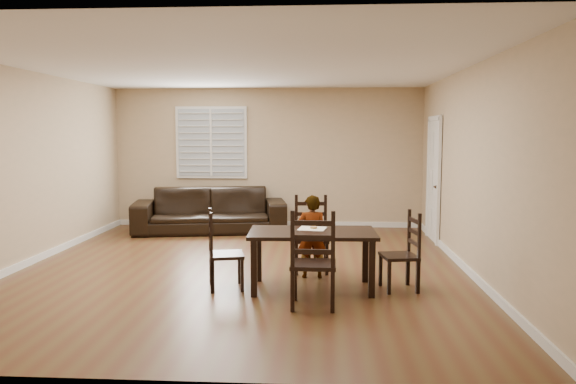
% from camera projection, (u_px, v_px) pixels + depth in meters
% --- Properties ---
extents(ground, '(7.00, 7.00, 0.00)m').
position_uv_depth(ground, '(242.00, 268.00, 7.64)').
color(ground, brown).
rests_on(ground, ground).
extents(room, '(6.04, 7.04, 2.72)m').
position_uv_depth(room, '(246.00, 135.00, 7.62)').
color(room, tan).
rests_on(room, ground).
extents(dining_table, '(1.50, 0.88, 0.69)m').
position_uv_depth(dining_table, '(312.00, 239.00, 6.56)').
color(dining_table, black).
rests_on(dining_table, ground).
extents(chair_near, '(0.48, 0.45, 1.01)m').
position_uv_depth(chair_near, '(311.00, 236.00, 7.53)').
color(chair_near, black).
rests_on(chair_near, ground).
extents(chair_far, '(0.48, 0.45, 1.05)m').
position_uv_depth(chair_far, '(313.00, 265.00, 5.78)').
color(chair_far, black).
rests_on(chair_far, ground).
extents(chair_left, '(0.48, 0.50, 0.94)m').
position_uv_depth(chair_left, '(217.00, 253.00, 6.59)').
color(chair_left, black).
rests_on(chair_left, ground).
extents(chair_right, '(0.46, 0.48, 0.93)m').
position_uv_depth(chair_right, '(408.00, 254.00, 6.57)').
color(chair_right, black).
rests_on(chair_right, ground).
extents(child, '(0.41, 0.30, 1.06)m').
position_uv_depth(child, '(312.00, 236.00, 7.10)').
color(child, gray).
rests_on(child, ground).
extents(napkin, '(0.36, 0.36, 0.00)m').
position_uv_depth(napkin, '(312.00, 229.00, 6.72)').
color(napkin, white).
rests_on(napkin, dining_table).
extents(donut, '(0.09, 0.09, 0.03)m').
position_uv_depth(donut, '(314.00, 227.00, 6.72)').
color(donut, '#B68441').
rests_on(donut, napkin).
extents(sofa, '(2.93, 1.55, 0.81)m').
position_uv_depth(sofa, '(210.00, 210.00, 10.44)').
color(sofa, black).
rests_on(sofa, ground).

